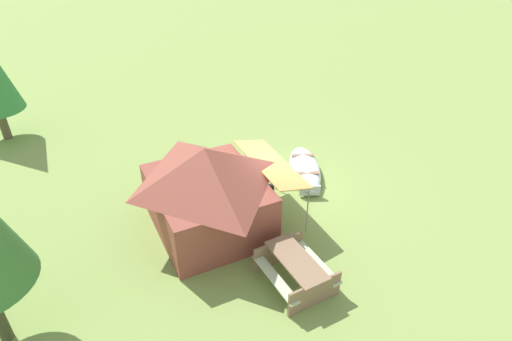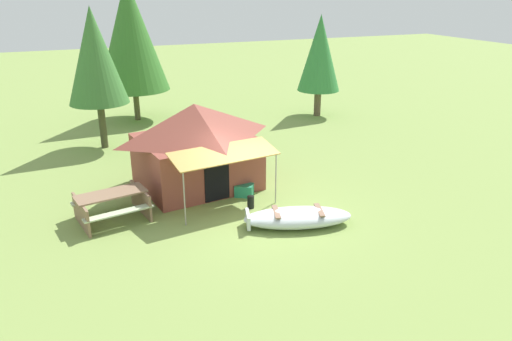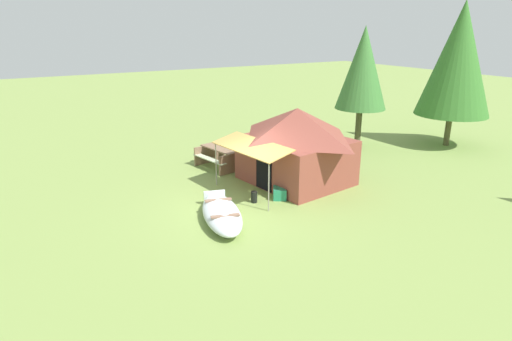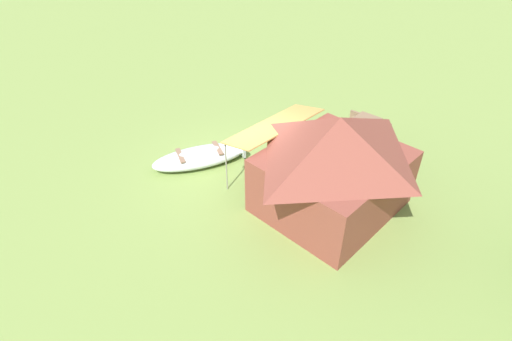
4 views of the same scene
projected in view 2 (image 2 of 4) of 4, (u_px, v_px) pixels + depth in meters
ground_plane at (259, 213)px, 13.23m from camera, size 80.00×80.00×0.00m
beached_rowboat at (297, 217)px, 12.47m from camera, size 2.95×1.76×0.46m
canvas_cabin_tent at (196, 144)px, 14.66m from camera, size 3.88×4.35×2.55m
picnic_table at (112, 203)px, 12.72m from camera, size 2.01×1.72×0.76m
cooler_box at (244, 190)px, 14.28m from camera, size 0.65×0.61×0.35m
fuel_can at (251, 202)px, 13.50m from camera, size 0.23×0.23×0.35m
pine_tree_back_left at (95, 56)px, 17.42m from camera, size 2.16×2.16×5.14m
pine_tree_back_right at (320, 53)px, 22.15m from camera, size 1.94×1.94×4.60m
pine_tree_far_center at (131, 35)px, 21.09m from camera, size 3.09×3.09×6.15m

